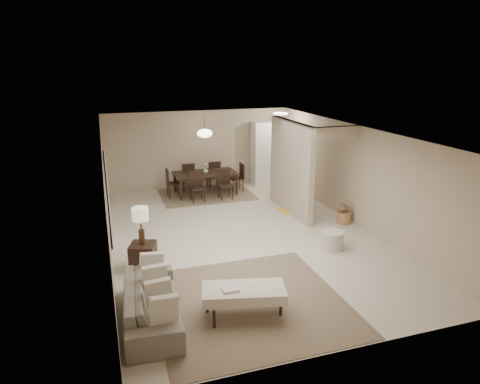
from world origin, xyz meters
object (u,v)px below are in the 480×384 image
object	(u,v)px
dining_table	(206,184)
round_pouf	(332,240)
pantry_cabinet	(270,153)
sofa	(152,303)
ottoman_bench	(244,293)
wicker_basket	(344,218)
side_table	(143,256)

from	to	relation	value
dining_table	round_pouf	bearing A→B (deg)	-71.89
pantry_cabinet	dining_table	size ratio (longest dim) A/B	1.08
pantry_cabinet	dining_table	bearing A→B (deg)	-165.40
sofa	ottoman_bench	world-z (taller)	sofa
wicker_basket	dining_table	world-z (taller)	dining_table
ottoman_bench	dining_table	xyz separation A→B (m)	(0.99, 6.71, -0.05)
ottoman_bench	side_table	xyz separation A→B (m)	(-1.39, 2.17, -0.12)
ottoman_bench	wicker_basket	distance (m)	4.91
ottoman_bench	side_table	world-z (taller)	side_table
pantry_cabinet	sofa	xyz separation A→B (m)	(-4.80, -7.02, -0.74)
round_pouf	pantry_cabinet	bearing A→B (deg)	82.85
ottoman_bench	round_pouf	world-z (taller)	ottoman_bench
pantry_cabinet	dining_table	distance (m)	2.55
ottoman_bench	wicker_basket	world-z (taller)	ottoman_bench
wicker_basket	dining_table	distance (m)	4.51
pantry_cabinet	wicker_basket	size ratio (longest dim) A/B	5.81
side_table	dining_table	size ratio (longest dim) A/B	0.27
ottoman_bench	pantry_cabinet	bearing A→B (deg)	78.95
wicker_basket	dining_table	xyz separation A→B (m)	(-2.77, 3.55, 0.19)
sofa	round_pouf	bearing A→B (deg)	-65.31
pantry_cabinet	wicker_basket	world-z (taller)	pantry_cabinet
round_pouf	side_table	bearing A→B (deg)	175.53
ottoman_bench	round_pouf	distance (m)	3.25
sofa	dining_table	size ratio (longest dim) A/B	1.09
pantry_cabinet	wicker_basket	bearing A→B (deg)	-84.52
pantry_cabinet	sofa	bearing A→B (deg)	-124.35
pantry_cabinet	wicker_basket	distance (m)	4.29
ottoman_bench	dining_table	bearing A→B (deg)	95.20
pantry_cabinet	dining_table	world-z (taller)	pantry_cabinet
sofa	ottoman_bench	bearing A→B (deg)	-97.69
dining_table	wicker_basket	bearing A→B (deg)	-53.06
round_pouf	sofa	bearing A→B (deg)	-159.38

